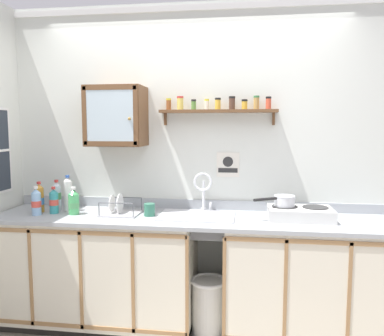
# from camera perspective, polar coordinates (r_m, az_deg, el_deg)

# --- Properties ---
(back_wall) EXTENTS (3.75, 0.07, 2.63)m
(back_wall) POSITION_cam_1_polar(r_m,az_deg,el_deg) (3.28, 0.36, 1.01)
(back_wall) COLOR silver
(back_wall) RESTS_ON ground
(lower_cabinet_run) EXTENTS (1.61, 0.63, 0.89)m
(lower_cabinet_run) POSITION_cam_1_polar(r_m,az_deg,el_deg) (3.35, -13.89, -14.49)
(lower_cabinet_run) COLOR black
(lower_cabinet_run) RESTS_ON ground
(lower_cabinet_run_right) EXTENTS (1.28, 0.63, 0.89)m
(lower_cabinet_run_right) POSITION_cam_1_polar(r_m,az_deg,el_deg) (3.17, 16.99, -15.79)
(lower_cabinet_run_right) COLOR black
(lower_cabinet_run_right) RESTS_ON ground
(countertop) EXTENTS (3.11, 0.65, 0.03)m
(countertop) POSITION_cam_1_polar(r_m,az_deg,el_deg) (3.02, -0.49, -7.52)
(countertop) COLOR #9EA3A8
(countertop) RESTS_ON lower_cabinet_run
(backsplash) EXTENTS (3.11, 0.02, 0.08)m
(backsplash) POSITION_cam_1_polar(r_m,az_deg,el_deg) (3.29, 0.27, -5.38)
(backsplash) COLOR #9EA3A8
(backsplash) RESTS_ON countertop
(sink) EXTENTS (0.59, 0.45, 0.47)m
(sink) POSITION_cam_1_polar(r_m,az_deg,el_deg) (3.05, 0.82, -7.73)
(sink) COLOR silver
(sink) RESTS_ON countertop
(hot_plate_stove) EXTENTS (0.48, 0.31, 0.10)m
(hot_plate_stove) POSITION_cam_1_polar(r_m,az_deg,el_deg) (3.03, 15.73, -6.50)
(hot_plate_stove) COLOR silver
(hot_plate_stove) RESTS_ON countertop
(saucepan) EXTENTS (0.32, 0.23, 0.08)m
(saucepan) POSITION_cam_1_polar(r_m,az_deg,el_deg) (3.02, 13.45, -4.69)
(saucepan) COLOR silver
(saucepan) RESTS_ON hot_plate_stove
(bottle_detergent_teal_0) EXTENTS (0.07, 0.07, 0.22)m
(bottle_detergent_teal_0) POSITION_cam_1_polar(r_m,az_deg,el_deg) (3.31, -19.80, -4.67)
(bottle_detergent_teal_0) COLOR teal
(bottle_detergent_teal_0) RESTS_ON countertop
(bottle_water_clear_1) EXTENTS (0.07, 0.07, 0.26)m
(bottle_water_clear_1) POSITION_cam_1_polar(r_m,az_deg,el_deg) (3.43, -19.42, -3.93)
(bottle_water_clear_1) COLOR silver
(bottle_water_clear_1) RESTS_ON countertop
(bottle_soda_green_2) EXTENTS (0.09, 0.09, 0.22)m
(bottle_soda_green_2) POSITION_cam_1_polar(r_m,az_deg,el_deg) (3.22, -17.14, -4.90)
(bottle_soda_green_2) COLOR #4CB266
(bottle_soda_green_2) RESTS_ON countertop
(bottle_opaque_white_3) EXTENTS (0.07, 0.07, 0.30)m
(bottle_opaque_white_3) POSITION_cam_1_polar(r_m,az_deg,el_deg) (3.35, -17.91, -3.81)
(bottle_opaque_white_3) COLOR white
(bottle_opaque_white_3) RESTS_ON countertop
(bottle_water_blue_4) EXTENTS (0.08, 0.08, 0.23)m
(bottle_water_blue_4) POSITION_cam_1_polar(r_m,az_deg,el_deg) (3.29, -22.10, -4.72)
(bottle_water_blue_4) COLOR #8CB7E0
(bottle_water_blue_4) RESTS_ON countertop
(bottle_juice_amber_5) EXTENTS (0.07, 0.07, 0.25)m
(bottle_juice_amber_5) POSITION_cam_1_polar(r_m,az_deg,el_deg) (3.40, -21.70, -4.23)
(bottle_juice_amber_5) COLOR gold
(bottle_juice_amber_5) RESTS_ON countertop
(dish_rack) EXTENTS (0.30, 0.26, 0.17)m
(dish_rack) POSITION_cam_1_polar(r_m,az_deg,el_deg) (3.15, -10.65, -6.20)
(dish_rack) COLOR #B2B2B7
(dish_rack) RESTS_ON countertop
(mug) EXTENTS (0.09, 0.13, 0.10)m
(mug) POSITION_cam_1_polar(r_m,az_deg,el_deg) (3.06, -6.31, -6.15)
(mug) COLOR #337259
(mug) RESTS_ON countertop
(wall_cabinet) EXTENTS (0.46, 0.34, 0.49)m
(wall_cabinet) POSITION_cam_1_polar(r_m,az_deg,el_deg) (3.23, -11.16, 7.54)
(wall_cabinet) COLOR brown
(spice_shelf) EXTENTS (0.95, 0.14, 0.23)m
(spice_shelf) POSITION_cam_1_polar(r_m,az_deg,el_deg) (3.15, 3.92, 8.76)
(spice_shelf) COLOR brown
(warning_sign) EXTENTS (0.19, 0.01, 0.21)m
(warning_sign) POSITION_cam_1_polar(r_m,az_deg,el_deg) (3.22, 5.35, 0.47)
(warning_sign) COLOR silver
(trash_bin) EXTENTS (0.29, 0.29, 0.45)m
(trash_bin) POSITION_cam_1_polar(r_m,az_deg,el_deg) (3.17, 2.49, -19.77)
(trash_bin) COLOR silver
(trash_bin) RESTS_ON ground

